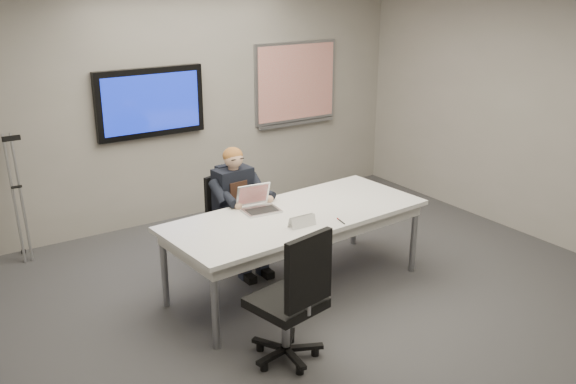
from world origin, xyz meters
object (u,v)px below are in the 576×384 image
seated_person (242,222)px  laptop (258,204)px  office_chair_near (290,321)px  conference_table (296,222)px  office_chair_far (231,235)px

seated_person → laptop: seated_person is taller
laptop → office_chair_near: bearing=-105.0°
conference_table → laptop: laptop is taller
conference_table → office_chair_far: size_ratio=2.77×
conference_table → seated_person: size_ratio=2.05×
office_chair_near → seated_person: 1.77m
conference_table → office_chair_near: bearing=-130.2°
office_chair_far → office_chair_near: (-0.51, -1.91, 0.06)m
conference_table → office_chair_far: 1.01m
conference_table → office_chair_near: (-0.74, -1.01, -0.34)m
conference_table → office_chair_far: bearing=100.1°
conference_table → laptop: (-0.25, 0.28, 0.15)m
conference_table → seated_person: seated_person is taller
office_chair_far → office_chair_near: office_chair_near is taller
office_chair_far → seated_person: bearing=-103.1°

